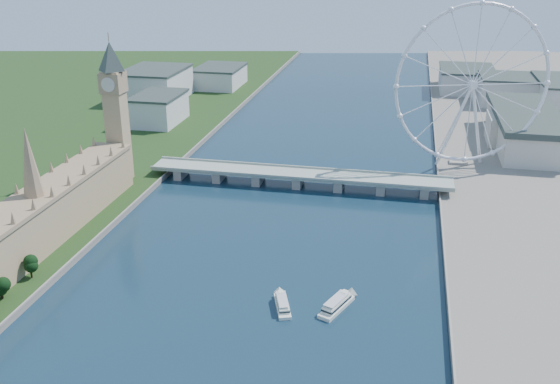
# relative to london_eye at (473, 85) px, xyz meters

# --- Properties ---
(parliament_range) EXTENTS (24.00, 200.00, 70.00)m
(parliament_range) POSITION_rel_london_eye_xyz_m (-247.98, -185.08, -49.04)
(parliament_range) COLOR tan
(parliament_range) RESTS_ON ground
(big_ben) EXTENTS (20.02, 20.02, 110.00)m
(big_ben) POSITION_rel_london_eye_xyz_m (-247.98, -77.08, -0.95)
(big_ben) COLOR tan
(big_ben) RESTS_ON ground
(westminster_bridge) EXTENTS (220.00, 22.00, 9.50)m
(westminster_bridge) POSITION_rel_london_eye_xyz_m (-119.98, -55.08, -60.89)
(westminster_bridge) COLOR gray
(westminster_bridge) RESTS_ON ground
(london_eye) EXTENTS (113.60, 39.12, 124.30)m
(london_eye) POSITION_rel_london_eye_xyz_m (0.00, 0.00, 0.00)
(london_eye) COLOR silver
(london_eye) RESTS_ON ground
(county_hall) EXTENTS (54.00, 144.00, 35.00)m
(county_hall) POSITION_rel_london_eye_xyz_m (55.02, 74.92, -67.52)
(county_hall) COLOR beige
(county_hall) RESTS_ON ground
(city_skyline) EXTENTS (505.00, 280.00, 32.00)m
(city_skyline) POSITION_rel_london_eye_xyz_m (-80.75, 205.00, -50.56)
(city_skyline) COLOR beige
(city_skyline) RESTS_ON ground
(tour_boat_near) EXTENTS (14.13, 25.89, 5.52)m
(tour_boat_near) POSITION_rel_london_eye_xyz_m (-98.55, -219.32, -67.52)
(tour_boat_near) COLOR white
(tour_boat_near) RESTS_ON ground
(tour_boat_far) EXTENTS (17.47, 28.73, 6.20)m
(tour_boat_far) POSITION_rel_london_eye_xyz_m (-72.66, -214.74, -67.52)
(tour_boat_far) COLOR silver
(tour_boat_far) RESTS_ON ground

